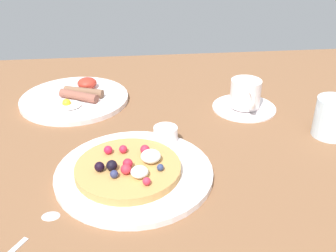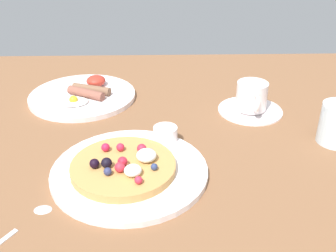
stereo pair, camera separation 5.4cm
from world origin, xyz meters
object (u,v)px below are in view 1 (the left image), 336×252
at_px(breakfast_plate, 75,99).
at_px(coffee_cup, 246,93).
at_px(syrup_ramekin, 166,134).
at_px(water_glass, 333,118).
at_px(pancake_plate, 134,173).
at_px(teaspoon, 32,232).
at_px(coffee_saucer, 244,107).

distance_m(breakfast_plate, coffee_cup, 0.41).
relative_size(syrup_ramekin, water_glass, 0.58).
bearing_deg(breakfast_plate, pancake_plate, -67.20).
xyz_separation_m(pancake_plate, breakfast_plate, (-0.14, 0.32, 0.00)).
distance_m(syrup_ramekin, teaspoon, 0.31).
height_order(breakfast_plate, coffee_saucer, breakfast_plate).
distance_m(coffee_saucer, teaspoon, 0.56).
distance_m(coffee_saucer, water_glass, 0.20).
distance_m(breakfast_plate, coffee_saucer, 0.41).
bearing_deg(coffee_saucer, teaspoon, -138.61).
xyz_separation_m(syrup_ramekin, coffee_saucer, (0.20, 0.14, -0.02)).
relative_size(coffee_saucer, coffee_cup, 1.45).
relative_size(syrup_ramekin, coffee_saucer, 0.32).
relative_size(breakfast_plate, teaspoon, 1.80).
relative_size(breakfast_plate, water_glass, 3.17).
distance_m(breakfast_plate, teaspoon, 0.45).
xyz_separation_m(syrup_ramekin, breakfast_plate, (-0.20, 0.22, -0.02)).
distance_m(pancake_plate, coffee_saucer, 0.36).
bearing_deg(water_glass, pancake_plate, -166.05).
height_order(coffee_saucer, water_glass, water_glass).
xyz_separation_m(syrup_ramekin, teaspoon, (-0.22, -0.23, -0.02)).
xyz_separation_m(pancake_plate, water_glass, (0.41, 0.10, 0.04)).
bearing_deg(coffee_saucer, syrup_ramekin, -144.30).
xyz_separation_m(coffee_saucer, coffee_cup, (-0.00, -0.00, 0.04)).
height_order(coffee_cup, water_glass, water_glass).
height_order(pancake_plate, syrup_ramekin, syrup_ramekin).
xyz_separation_m(coffee_saucer, teaspoon, (-0.42, -0.37, -0.00)).
bearing_deg(pancake_plate, breakfast_plate, 112.80).
bearing_deg(breakfast_plate, syrup_ramekin, -48.22).
bearing_deg(water_glass, coffee_cup, 135.95).
bearing_deg(coffee_saucer, water_glass, -44.46).
bearing_deg(syrup_ramekin, coffee_saucer, 35.70).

